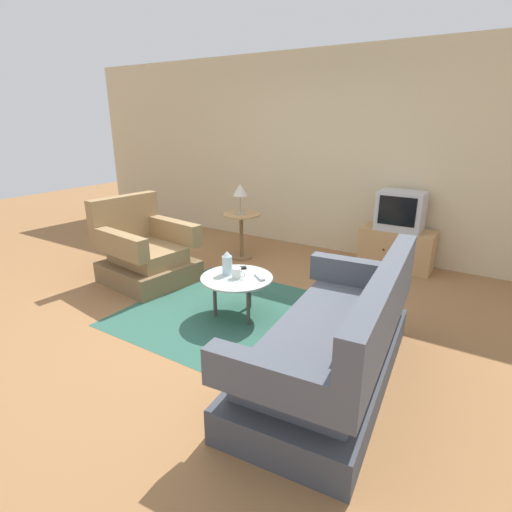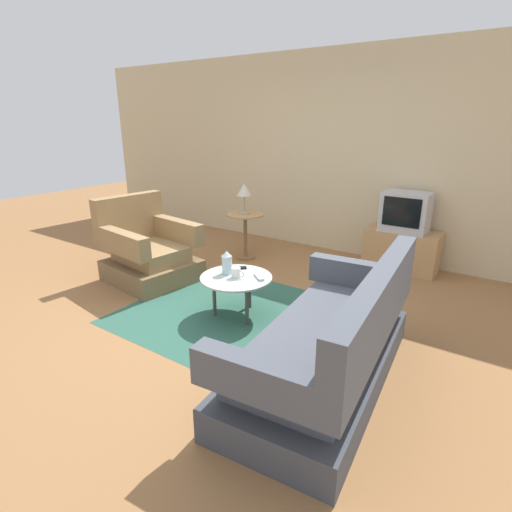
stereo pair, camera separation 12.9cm
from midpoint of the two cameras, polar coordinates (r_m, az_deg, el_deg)
ground_plane at (r=4.00m, az=-5.70°, el=-8.23°), size 16.00×16.00×0.00m
back_wall at (r=5.81m, az=10.07°, el=14.02°), size 9.00×0.12×2.70m
area_rug at (r=3.97m, az=-3.60°, el=-8.37°), size 2.10×1.83×0.00m
armchair at (r=4.88m, az=-16.27°, el=0.31°), size 1.04×0.98×0.96m
couch at (r=2.96m, az=9.95°, el=-12.33°), size 1.03×1.96×0.91m
coffee_table at (r=3.82m, az=-3.70°, el=-3.54°), size 0.69×0.69×0.40m
side_table at (r=5.42m, az=-2.78°, el=4.21°), size 0.50×0.50×0.62m
tv_stand at (r=5.40m, az=18.67°, el=1.03°), size 0.88×0.44×0.51m
television at (r=5.26m, az=19.17°, el=6.10°), size 0.54×0.39×0.48m
table_lamp at (r=5.30m, az=-2.96°, el=9.16°), size 0.20×0.20×0.40m
vase at (r=3.84m, az=-5.08°, el=-1.01°), size 0.10×0.10×0.23m
mug at (r=3.76m, az=-3.69°, el=-2.42°), size 0.14×0.09×0.10m
tv_remote_dark at (r=3.99m, az=-3.39°, el=-1.73°), size 0.14×0.14×0.02m
tv_remote_silver at (r=3.77m, az=-0.46°, el=-3.00°), size 0.16×0.14×0.02m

